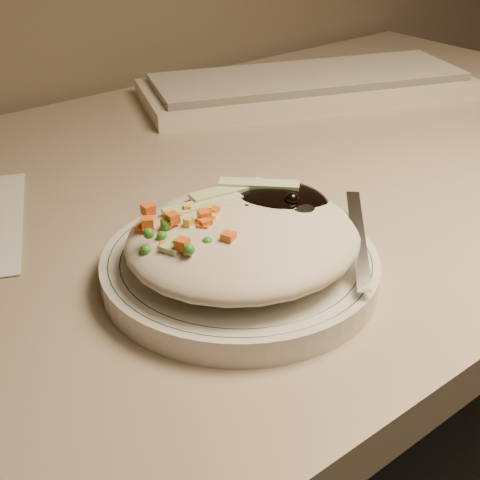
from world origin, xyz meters
TOP-DOWN VIEW (x-y plane):
  - desk at (0.00, 1.38)m, footprint 1.40×0.70m
  - plate at (-0.10, 1.21)m, footprint 0.23×0.23m
  - plate_rim at (-0.10, 1.21)m, footprint 0.21×0.21m
  - meal at (-0.10, 1.21)m, footprint 0.21×0.19m
  - keyboard at (0.28, 1.53)m, footprint 0.50×0.33m

SIDE VIEW (x-z plane):
  - desk at x=0.00m, z-range 0.17..0.91m
  - plate at x=-0.10m, z-range 0.74..0.76m
  - keyboard at x=0.28m, z-range 0.74..0.77m
  - plate_rim at x=-0.10m, z-range 0.76..0.76m
  - meal at x=-0.10m, z-range 0.76..0.81m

